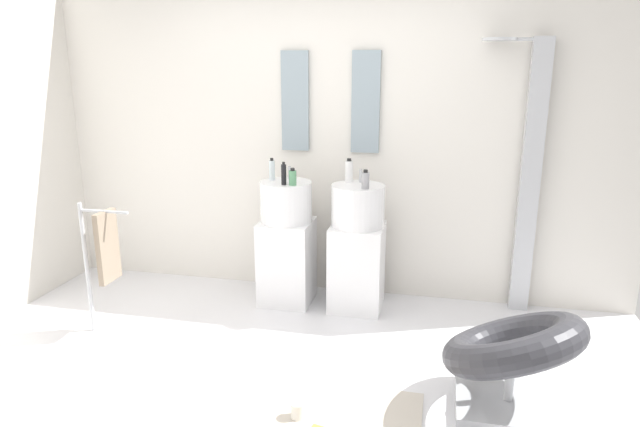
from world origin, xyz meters
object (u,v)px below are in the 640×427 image
pedestal_sink_left (287,243)px  soap_bottle_white (349,171)px  soap_bottle_clear (272,170)px  soap_bottle_black (284,174)px  shower_column (528,174)px  towel_rack (104,249)px  soap_bottle_grey (365,180)px  lounge_chair (512,352)px  pedestal_sink_right (357,248)px  coffee_mug (298,410)px  soap_bottle_green (293,177)px

pedestal_sink_left → soap_bottle_white: 0.75m
soap_bottle_clear → soap_bottle_black: same height
shower_column → towel_rack: bearing=-159.7°
towel_rack → soap_bottle_grey: (1.71, 0.69, 0.42)m
lounge_chair → towel_rack: bearing=172.8°
soap_bottle_clear → soap_bottle_grey: 0.77m
pedestal_sink_left → shower_column: shower_column is taller
pedestal_sink_right → soap_bottle_white: 0.59m
soap_bottle_grey → shower_column: bearing=17.8°
pedestal_sink_left → soap_bottle_black: size_ratio=6.29×
soap_bottle_white → pedestal_sink_left: bearing=-168.3°
lounge_chair → soap_bottle_black: 2.02m
pedestal_sink_right → coffee_mug: size_ratio=12.32×
soap_bottle_clear → soap_bottle_green: (0.21, -0.15, -0.02)m
lounge_chair → soap_bottle_clear: size_ratio=6.34×
shower_column → towel_rack: 3.09m
soap_bottle_white → soap_bottle_black: 0.50m
lounge_chair → soap_bottle_black: size_ratio=6.34×
pedestal_sink_left → towel_rack: bearing=-143.0°
lounge_chair → soap_bottle_grey: 1.58m
towel_rack → soap_bottle_green: 1.42m
towel_rack → soap_bottle_green: bearing=31.2°
soap_bottle_clear → soap_bottle_grey: soap_bottle_clear is taller
soap_bottle_clear → coffee_mug: bearing=-68.5°
soap_bottle_clear → pedestal_sink_left: bearing=-18.9°
pedestal_sink_left → soap_bottle_white: size_ratio=6.00×
soap_bottle_black → pedestal_sink_right: bearing=11.4°
soap_bottle_black → soap_bottle_clear: bearing=132.5°
pedestal_sink_right → shower_column: size_ratio=0.53×
coffee_mug → soap_bottle_black: soap_bottle_black is taller
shower_column → coffee_mug: size_ratio=23.22×
soap_bottle_grey → pedestal_sink_right: bearing=120.1°
pedestal_sink_left → towel_rack: 1.35m
soap_bottle_grey → coffee_mug: bearing=-96.3°
pedestal_sink_left → pedestal_sink_right: size_ratio=1.00×
shower_column → pedestal_sink_left: bearing=-171.9°
pedestal_sink_left → soap_bottle_clear: soap_bottle_clear is taller
soap_bottle_clear → soap_bottle_grey: size_ratio=1.23×
lounge_chair → soap_bottle_white: size_ratio=6.04×
towel_rack → coffee_mug: towel_rack is taller
coffee_mug → soap_bottle_white: (-0.01, 1.59, 1.02)m
towel_rack → soap_bottle_black: 1.37m
pedestal_sink_right → soap_bottle_white: soap_bottle_white is taller
pedestal_sink_left → soap_bottle_black: bearing=-80.7°
pedestal_sink_right → lounge_chair: 1.55m
pedestal_sink_right → coffee_mug: (-0.08, -1.49, -0.44)m
lounge_chair → soap_bottle_green: (-1.51, 1.04, 0.70)m
soap_bottle_green → towel_rack: bearing=-148.8°
pedestal_sink_left → pedestal_sink_right: same height
soap_bottle_green → soap_bottle_black: soap_bottle_black is taller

